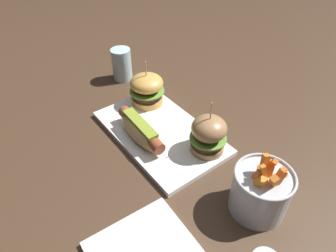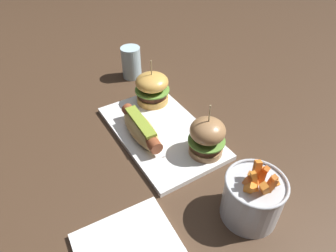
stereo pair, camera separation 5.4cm
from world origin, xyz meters
The scene contains 7 objects.
ground_plane centered at (0.00, 0.00, 0.00)m, with size 3.00×3.00×0.00m, color #422D1E.
platter_main centered at (0.00, 0.00, 0.01)m, with size 0.36×0.22×0.01m, color white.
hot_dog centered at (-0.01, -0.06, 0.04)m, with size 0.19×0.07×0.05m.
slider_left centered at (-0.13, 0.05, 0.06)m, with size 0.10×0.10×0.14m.
slider_right centered at (0.13, 0.05, 0.06)m, with size 0.09×0.09×0.14m.
fries_bucket centered at (0.31, 0.03, 0.06)m, with size 0.12×0.12×0.14m.
water_glass centered at (-0.31, 0.07, 0.05)m, with size 0.07×0.07×0.11m, color silver.
Camera 1 is at (0.50, -0.35, 0.54)m, focal length 32.02 mm.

